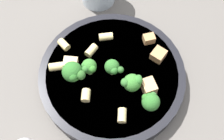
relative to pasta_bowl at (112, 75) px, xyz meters
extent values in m
plane|color=#5B5651|center=(0.00, 0.00, -0.02)|extent=(2.00, 2.00, 0.00)
cylinder|color=black|center=(0.00, 0.00, 0.00)|extent=(0.28, 0.28, 0.03)
cylinder|color=white|center=(0.00, 0.00, 0.01)|extent=(0.25, 0.25, 0.01)
torus|color=black|center=(0.00, 0.00, 0.01)|extent=(0.28, 0.28, 0.00)
cylinder|color=#93B766|center=(-0.01, -0.07, 0.02)|extent=(0.01, 0.01, 0.02)
sphere|color=#2D6B28|center=(-0.01, -0.07, 0.04)|extent=(0.04, 0.04, 0.04)
sphere|color=#2A6424|center=(0.00, -0.07, 0.05)|extent=(0.02, 0.02, 0.02)
sphere|color=#2E5E25|center=(0.00, -0.06, 0.04)|extent=(0.02, 0.02, 0.02)
cylinder|color=#84AD60|center=(0.09, 0.04, 0.02)|extent=(0.01, 0.01, 0.01)
sphere|color=#2D6B28|center=(0.09, 0.04, 0.04)|extent=(0.03, 0.03, 0.03)
sphere|color=#2D5E29|center=(0.08, 0.05, 0.04)|extent=(0.01, 0.01, 0.01)
sphere|color=#2C6C24|center=(0.08, 0.03, 0.04)|extent=(0.01, 0.01, 0.01)
cylinder|color=#93B766|center=(-0.02, -0.04, 0.02)|extent=(0.01, 0.01, 0.01)
sphere|color=#387A2D|center=(-0.02, -0.04, 0.04)|extent=(0.03, 0.03, 0.03)
sphere|color=#337828|center=(-0.01, -0.04, 0.04)|extent=(0.01, 0.01, 0.01)
sphere|color=#326D2D|center=(-0.01, -0.05, 0.04)|extent=(0.01, 0.01, 0.01)
sphere|color=#316B2B|center=(-0.02, -0.05, 0.04)|extent=(0.01, 0.01, 0.01)
cylinder|color=#84AD60|center=(0.00, 0.00, 0.02)|extent=(0.01, 0.01, 0.01)
sphere|color=#2D6B28|center=(0.00, 0.00, 0.04)|extent=(0.03, 0.03, 0.03)
sphere|color=#2D5E27|center=(0.01, 0.01, 0.04)|extent=(0.01, 0.01, 0.01)
sphere|color=#285C26|center=(-0.01, 0.00, 0.04)|extent=(0.01, 0.01, 0.01)
sphere|color=#2E6D2A|center=(0.01, 0.00, 0.04)|extent=(0.01, 0.01, 0.01)
cylinder|color=#9EC175|center=(0.04, 0.02, 0.02)|extent=(0.01, 0.01, 0.01)
sphere|color=#387A2D|center=(0.04, 0.02, 0.04)|extent=(0.03, 0.03, 0.03)
sphere|color=#387330|center=(0.04, 0.03, 0.04)|extent=(0.01, 0.01, 0.01)
sphere|color=#32762D|center=(0.05, 0.03, 0.05)|extent=(0.02, 0.02, 0.02)
sphere|color=#346C2D|center=(0.04, 0.01, 0.04)|extent=(0.02, 0.02, 0.02)
cylinder|color=#E0C67F|center=(0.03, -0.06, 0.02)|extent=(0.03, 0.02, 0.02)
cylinder|color=#E0C67F|center=(-0.09, -0.07, 0.02)|extent=(0.03, 0.02, 0.01)
cylinder|color=#E0C67F|center=(-0.08, 0.02, 0.02)|extent=(0.02, 0.03, 0.01)
cylinder|color=#E0C67F|center=(-0.05, -0.10, 0.02)|extent=(0.02, 0.03, 0.02)
cylinder|color=#E0C67F|center=(0.09, -0.01, 0.02)|extent=(0.03, 0.02, 0.02)
cylinder|color=#E0C67F|center=(-0.06, -0.02, 0.02)|extent=(0.03, 0.03, 0.02)
cube|color=tan|center=(0.06, 0.05, 0.02)|extent=(0.03, 0.02, 0.02)
cube|color=#A87A4C|center=(0.00, 0.10, 0.02)|extent=(0.03, 0.04, 0.02)
cube|color=#A87A4C|center=(-0.04, 0.09, 0.02)|extent=(0.02, 0.02, 0.02)
cube|color=tan|center=(-0.04, -0.07, 0.02)|extent=(0.03, 0.03, 0.02)
camera|label=1|loc=(0.23, -0.09, 0.49)|focal=45.00mm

